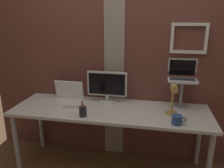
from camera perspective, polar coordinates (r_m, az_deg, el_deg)
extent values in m
cube|color=brown|center=(2.65, 2.76, 6.24)|extent=(3.30, 0.12, 2.40)
cube|color=gray|center=(2.61, 0.56, 6.07)|extent=(0.23, 0.01, 2.40)
cube|color=white|center=(2.53, 19.18, 14.05)|extent=(0.37, 0.03, 0.03)
cube|color=white|center=(2.55, 18.58, 7.69)|extent=(0.37, 0.03, 0.03)
cube|color=white|center=(2.52, 14.94, 11.15)|extent=(0.03, 0.03, 0.25)
cube|color=white|center=(2.56, 22.72, 10.52)|extent=(0.03, 0.03, 0.25)
cube|color=silver|center=(2.44, -0.46, -6.65)|extent=(2.10, 0.66, 0.03)
cylinder|color=#B2B2B7|center=(2.74, -23.02, -13.79)|extent=(0.05, 0.05, 0.70)
cylinder|color=#B2B2B7|center=(2.40, 23.30, -18.55)|extent=(0.05, 0.05, 0.70)
cylinder|color=#B2B2B7|center=(3.15, -17.56, -9.19)|extent=(0.05, 0.05, 0.70)
cylinder|color=#B2B2B7|center=(2.85, 21.12, -12.38)|extent=(0.05, 0.05, 0.70)
cylinder|color=silver|center=(2.63, -1.23, -4.32)|extent=(0.18, 0.18, 0.01)
cylinder|color=silver|center=(2.62, -1.23, -3.53)|extent=(0.04, 0.04, 0.07)
cube|color=silver|center=(2.57, -1.26, 0.08)|extent=(0.45, 0.04, 0.28)
cube|color=black|center=(2.55, -1.35, -0.05)|extent=(0.42, 0.00, 0.24)
cylinder|color=gray|center=(2.60, 16.82, -5.38)|extent=(0.14, 0.14, 0.01)
cylinder|color=gray|center=(2.55, 17.09, -2.38)|extent=(0.03, 0.03, 0.27)
cube|color=gray|center=(2.51, 17.36, 0.70)|extent=(0.28, 0.22, 0.01)
cube|color=silver|center=(2.51, 17.38, 0.94)|extent=(0.30, 0.21, 0.01)
cube|color=#2D2D30|center=(2.52, 17.36, 1.20)|extent=(0.26, 0.12, 0.00)
cube|color=silver|center=(2.60, 17.33, 3.98)|extent=(0.30, 0.03, 0.21)
cube|color=black|center=(2.59, 17.34, 3.93)|extent=(0.27, 0.02, 0.18)
cube|color=white|center=(2.76, -10.74, -1.39)|extent=(0.35, 0.06, 0.22)
cylinder|color=tan|center=(2.39, 14.73, -7.08)|extent=(0.12, 0.12, 0.02)
cylinder|color=tan|center=(2.33, 15.01, -3.49)|extent=(0.02, 0.02, 0.30)
cylinder|color=tan|center=(2.21, 15.40, -1.07)|extent=(0.07, 0.11, 0.07)
cylinder|color=#262628|center=(2.26, -7.37, -6.90)|extent=(0.07, 0.07, 0.10)
cylinder|color=green|center=(2.25, -7.38, -6.27)|extent=(0.01, 0.01, 0.13)
cylinder|color=red|center=(2.26, -7.56, -6.15)|extent=(0.02, 0.02, 0.14)
cylinder|color=purple|center=(2.26, -7.31, -6.22)|extent=(0.01, 0.01, 0.13)
cylinder|color=red|center=(2.24, -7.40, -6.00)|extent=(0.02, 0.01, 0.16)
cylinder|color=#2D4C8C|center=(2.17, 16.04, -8.68)|extent=(0.10, 0.10, 0.09)
torus|color=#2D4C8C|center=(2.18, 17.63, -8.63)|extent=(0.05, 0.01, 0.05)
cube|color=silver|center=(2.53, -9.75, -5.16)|extent=(0.22, 0.17, 0.04)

